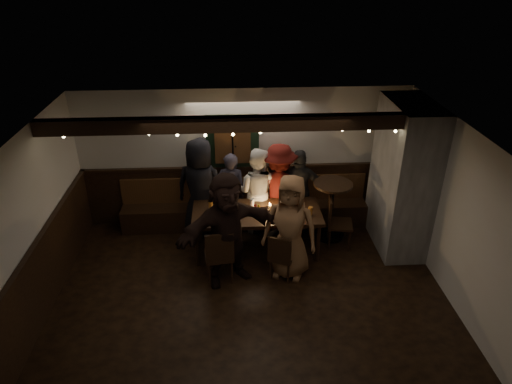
{
  "coord_description": "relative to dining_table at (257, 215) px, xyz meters",
  "views": [
    {
      "loc": [
        -0.24,
        -5.25,
        4.7
      ],
      "look_at": [
        0.17,
        1.6,
        1.05
      ],
      "focal_mm": 32.0,
      "sensor_mm": 36.0,
      "label": 1
    }
  ],
  "objects": [
    {
      "name": "person_a",
      "position": [
        -0.97,
        0.64,
        0.22
      ],
      "size": [
        1.03,
        0.81,
        1.86
      ],
      "primitive_type": "imported",
      "rotation": [
        0.0,
        0.0,
        2.88
      ],
      "color": "black",
      "rests_on": "ground"
    },
    {
      "name": "person_b",
      "position": [
        -0.42,
        0.78,
        0.05
      ],
      "size": [
        0.62,
        0.46,
        1.53
      ],
      "primitive_type": "imported",
      "rotation": [
        0.0,
        0.0,
        2.96
      ],
      "color": "#2B2939",
      "rests_on": "ground"
    },
    {
      "name": "high_top",
      "position": [
        1.37,
        0.38,
        -0.02
      ],
      "size": [
        0.68,
        0.68,
        1.09
      ],
      "color": "black",
      "rests_on": "ground"
    },
    {
      "name": "person_d",
      "position": [
        0.44,
        0.64,
        0.15
      ],
      "size": [
        1.21,
        0.83,
        1.73
      ],
      "primitive_type": "imported",
      "rotation": [
        0.0,
        0.0,
        2.96
      ],
      "color": "#4A100D",
      "rests_on": "ground"
    },
    {
      "name": "chair_near_right",
      "position": [
        0.33,
        -0.83,
        -0.25
      ],
      "size": [
        0.49,
        0.49,
        0.82
      ],
      "color": "black",
      "rests_on": "ground"
    },
    {
      "name": "dining_table",
      "position": [
        0.0,
        0.0,
        0.0
      ],
      "size": [
        2.18,
        0.93,
        0.94
      ],
      "color": "black",
      "rests_on": "ground"
    },
    {
      "name": "person_g",
      "position": [
        0.48,
        -0.68,
        0.17
      ],
      "size": [
        0.99,
        0.81,
        1.76
      ],
      "primitive_type": "imported",
      "rotation": [
        0.0,
        0.0,
        -0.33
      ],
      "color": "#8F6442",
      "rests_on": "ground"
    },
    {
      "name": "person_c",
      "position": [
        0.05,
        0.66,
        0.12
      ],
      "size": [
        0.98,
        0.88,
        1.66
      ],
      "primitive_type": "imported",
      "rotation": [
        0.0,
        0.0,
        2.76
      ],
      "color": "silver",
      "rests_on": "ground"
    },
    {
      "name": "person_e",
      "position": [
        0.82,
        0.67,
        0.09
      ],
      "size": [
        0.94,
        0.39,
        1.6
      ],
      "primitive_type": "imported",
      "rotation": [
        0.0,
        0.0,
        3.14
      ],
      "color": "#242527",
      "rests_on": "ground"
    },
    {
      "name": "person_f",
      "position": [
        -0.5,
        -0.76,
        0.22
      ],
      "size": [
        1.81,
        1.21,
        1.87
      ],
      "primitive_type": "imported",
      "rotation": [
        0.0,
        0.0,
        0.42
      ],
      "color": "black",
      "rests_on": "ground"
    },
    {
      "name": "chair_near_left",
      "position": [
        -0.63,
        -0.84,
        -0.17
      ],
      "size": [
        0.49,
        0.49,
        0.96
      ],
      "color": "black",
      "rests_on": "ground"
    },
    {
      "name": "chair_end",
      "position": [
        1.38,
        0.07,
        -0.18
      ],
      "size": [
        0.49,
        0.49,
        0.95
      ],
      "color": "black",
      "rests_on": "ground"
    },
    {
      "name": "room",
      "position": [
        0.9,
        0.02,
        0.36
      ],
      "size": [
        6.02,
        5.01,
        2.62
      ],
      "color": "black",
      "rests_on": "ground"
    }
  ]
}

